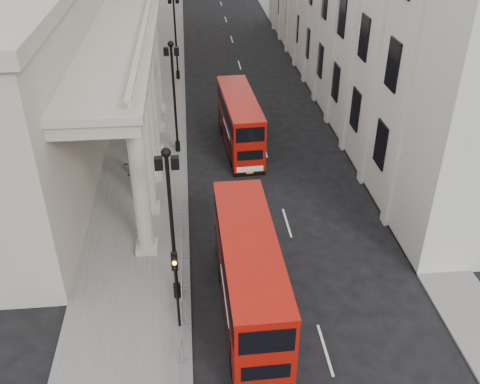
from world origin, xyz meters
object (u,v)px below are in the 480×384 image
(bus_far, at_px, (240,121))
(bus_near, at_px, (249,276))
(pedestrian_c, at_px, (137,130))
(lamp_post_north, at_px, (175,31))
(lamp_post_south, at_px, (171,217))
(lamp_post_mid, at_px, (174,91))
(pedestrian_a, at_px, (149,201))
(traffic_light, at_px, (176,277))
(pedestrian_b, at_px, (130,164))

(bus_far, bearing_deg, bus_near, -97.36)
(pedestrian_c, bearing_deg, lamp_post_north, 74.83)
(lamp_post_south, distance_m, lamp_post_mid, 16.00)
(lamp_post_mid, bearing_deg, lamp_post_north, 90.00)
(lamp_post_south, distance_m, pedestrian_a, 9.01)
(lamp_post_south, relative_size, pedestrian_c, 4.96)
(lamp_post_north, distance_m, traffic_light, 34.07)
(traffic_light, distance_m, bus_near, 3.49)
(bus_near, height_order, pedestrian_a, bus_near)
(traffic_light, bearing_deg, pedestrian_a, 100.55)
(traffic_light, relative_size, pedestrian_c, 2.56)
(lamp_post_mid, height_order, pedestrian_b, lamp_post_mid)
(lamp_post_south, xyz_separation_m, traffic_light, (0.10, -2.02, -1.80))
(pedestrian_b, relative_size, pedestrian_c, 1.03)
(traffic_light, xyz_separation_m, pedestrian_b, (-3.36, 14.72, -2.12))
(pedestrian_a, bearing_deg, traffic_light, -101.78)
(bus_near, xyz_separation_m, pedestrian_c, (-6.61, 19.65, -1.36))
(lamp_post_mid, height_order, bus_near, lamp_post_mid)
(traffic_light, height_order, pedestrian_b, traffic_light)
(lamp_post_mid, relative_size, lamp_post_north, 1.00)
(lamp_post_south, bearing_deg, pedestrian_a, 102.48)
(lamp_post_mid, height_order, pedestrian_a, lamp_post_mid)
(bus_far, bearing_deg, traffic_light, -107.24)
(lamp_post_north, distance_m, pedestrian_a, 24.51)
(traffic_light, distance_m, pedestrian_c, 20.68)
(bus_near, bearing_deg, lamp_post_mid, 100.23)
(lamp_post_mid, height_order, bus_far, lamp_post_mid)
(lamp_post_north, relative_size, pedestrian_a, 5.34)
(lamp_post_south, bearing_deg, bus_near, -21.54)
(pedestrian_b, distance_m, pedestrian_c, 5.59)
(lamp_post_mid, distance_m, pedestrian_b, 6.08)
(lamp_post_north, height_order, traffic_light, lamp_post_north)
(bus_near, relative_size, bus_far, 1.09)
(lamp_post_mid, bearing_deg, lamp_post_south, -90.00)
(bus_near, height_order, pedestrian_c, bus_near)
(bus_near, xyz_separation_m, pedestrian_b, (-6.69, 14.06, -1.34))
(bus_far, distance_m, pedestrian_c, 8.18)
(lamp_post_mid, height_order, lamp_post_north, same)
(lamp_post_south, relative_size, lamp_post_mid, 1.00)
(pedestrian_a, relative_size, pedestrian_b, 0.90)
(traffic_light, xyz_separation_m, pedestrian_a, (-1.84, 9.90, -2.21))
(lamp_post_south, xyz_separation_m, pedestrian_a, (-1.74, 7.88, -4.01))
(lamp_post_mid, xyz_separation_m, traffic_light, (0.10, -18.02, -1.80))
(lamp_post_mid, height_order, pedestrian_c, lamp_post_mid)
(lamp_post_north, height_order, pedestrian_c, lamp_post_north)
(bus_near, bearing_deg, pedestrian_a, 118.31)
(bus_far, xyz_separation_m, pedestrian_b, (-7.99, -3.81, -1.13))
(lamp_post_north, height_order, bus_near, lamp_post_north)
(bus_near, bearing_deg, pedestrian_b, 114.50)
(lamp_post_south, relative_size, bus_near, 0.81)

